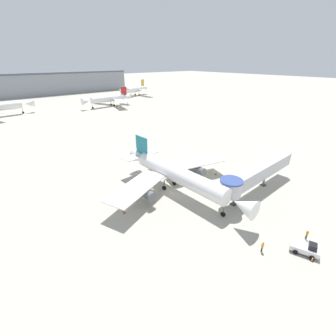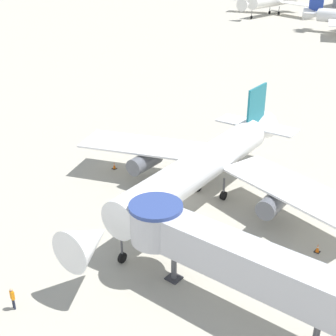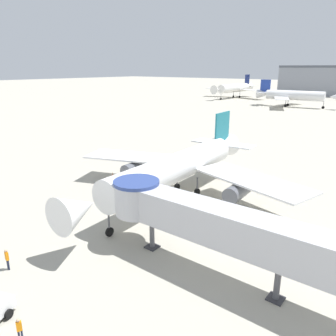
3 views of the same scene
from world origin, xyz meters
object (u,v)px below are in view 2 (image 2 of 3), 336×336
background_jet_navy_tail (272,0)px  traffic_cone_starboard_wing (318,248)px  main_airplane (201,168)px  jet_bridge (254,266)px  ground_crew_wing_walker (13,297)px  traffic_cone_port_wing (114,166)px

background_jet_navy_tail → traffic_cone_starboard_wing: bearing=-57.8°
main_airplane → jet_bridge: (11.90, -10.68, 0.36)m
traffic_cone_starboard_wing → ground_crew_wing_walker: ground_crew_wing_walker is taller
jet_bridge → ground_crew_wing_walker: (-13.38, -9.90, -3.28)m
ground_crew_wing_walker → traffic_cone_port_wing: bearing=-56.6°
jet_bridge → ground_crew_wing_walker: size_ratio=13.23×
traffic_cone_port_wing → background_jet_navy_tail: background_jet_navy_tail is taller
main_airplane → background_jet_navy_tail: 141.39m
traffic_cone_starboard_wing → background_jet_navy_tail: bearing=119.4°
traffic_cone_starboard_wing → traffic_cone_port_wing: (-24.80, 0.70, 0.01)m
main_airplane → jet_bridge: 16.00m
main_airplane → jet_bridge: bearing=-45.5°
jet_bridge → traffic_cone_starboard_wing: bearing=85.5°
jet_bridge → background_jet_navy_tail: background_jet_navy_tail is taller
traffic_cone_port_wing → ground_crew_wing_walker: 23.48m
traffic_cone_port_wing → traffic_cone_starboard_wing: bearing=-1.6°
ground_crew_wing_walker → traffic_cone_starboard_wing: bearing=-118.9°
jet_bridge → ground_crew_wing_walker: 16.97m
traffic_cone_port_wing → background_jet_navy_tail: 136.47m
jet_bridge → traffic_cone_port_wing: 26.85m
background_jet_navy_tail → jet_bridge: bearing=-59.8°
main_airplane → ground_crew_wing_walker: bearing=-97.7°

